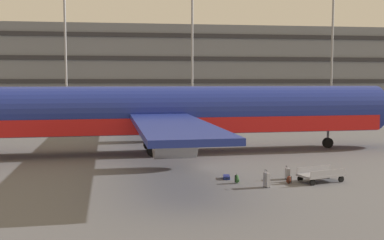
% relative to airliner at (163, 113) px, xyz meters
% --- Properties ---
extents(ground_plane, '(600.00, 600.00, 0.00)m').
position_rel_airliner_xyz_m(ground_plane, '(-2.81, 1.39, -3.27)').
color(ground_plane, '#5B5B60').
extents(terminal_structure, '(125.13, 21.14, 15.40)m').
position_rel_airliner_xyz_m(terminal_structure, '(-2.81, 50.97, 4.43)').
color(terminal_structure, slate).
rests_on(terminal_structure, ground_plane).
extents(airliner, '(43.66, 35.31, 11.38)m').
position_rel_airliner_xyz_m(airliner, '(0.00, 0.00, 0.00)').
color(airliner, navy).
rests_on(airliner, ground_plane).
extents(light_mast_left, '(1.80, 0.50, 26.14)m').
position_rel_airliner_xyz_m(light_mast_left, '(-12.58, 36.42, 11.55)').
color(light_mast_left, gray).
rests_on(light_mast_left, ground_plane).
extents(light_mast_center_left, '(1.80, 0.50, 25.22)m').
position_rel_airliner_xyz_m(light_mast_center_left, '(7.28, 36.42, 11.08)').
color(light_mast_center_left, gray).
rests_on(light_mast_center_left, ground_plane).
extents(light_mast_center_right, '(1.80, 0.50, 25.91)m').
position_rel_airliner_xyz_m(light_mast_center_right, '(30.98, 36.42, 11.43)').
color(light_mast_center_right, gray).
rests_on(light_mast_center_right, ground_plane).
extents(suitcase_silver, '(0.50, 0.81, 0.20)m').
position_rel_airliner_xyz_m(suitcase_silver, '(3.05, -10.53, -3.17)').
color(suitcase_silver, navy).
rests_on(suitcase_silver, ground_plane).
extents(suitcase_small, '(0.28, 0.46, 0.81)m').
position_rel_airliner_xyz_m(suitcase_small, '(6.66, -11.13, -2.91)').
color(suitcase_small, gray).
rests_on(suitcase_small, ground_plane).
extents(suitcase_purple, '(0.31, 0.44, 0.99)m').
position_rel_airliner_xyz_m(suitcase_purple, '(4.80, -13.01, -2.83)').
color(suitcase_purple, gray).
rests_on(suitcase_purple, ground_plane).
extents(backpack_orange, '(0.34, 0.36, 0.56)m').
position_rel_airliner_xyz_m(backpack_orange, '(3.40, -11.81, -3.02)').
color(backpack_orange, '#264C26').
rests_on(backpack_orange, ground_plane).
extents(backpack_navy, '(0.39, 0.36, 0.51)m').
position_rel_airliner_xyz_m(backpack_navy, '(6.32, -12.31, -3.04)').
color(backpack_navy, '#592619').
rests_on(backpack_navy, ground_plane).
extents(baggage_cart, '(3.35, 1.99, 0.82)m').
position_rel_airliner_xyz_m(baggage_cart, '(8.33, -12.10, -2.84)').
color(baggage_cart, gray).
rests_on(baggage_cart, ground_plane).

